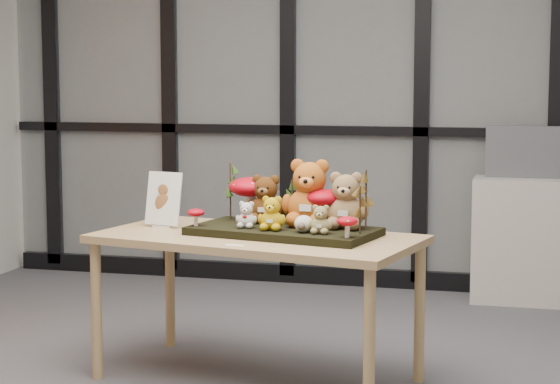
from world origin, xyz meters
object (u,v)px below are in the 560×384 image
(display_table, at_px, (257,249))
(bear_pooh_yellow, at_px, (310,189))
(bear_brown_medium, at_px, (266,196))
(mushroom_back_left, at_px, (250,196))
(sign_holder, at_px, (164,202))
(bear_beige_small, at_px, (321,218))
(mushroom_back_right, at_px, (323,206))
(bear_white_bow, at_px, (247,213))
(mushroom_front_left, at_px, (196,216))
(plush_cream_hedgehog, at_px, (304,223))
(cabinet, at_px, (520,240))
(bear_tan_back, at_px, (346,197))
(monitor, at_px, (523,152))
(bear_small_yellow, at_px, (272,211))
(diorama_tray, at_px, (284,231))
(mushroom_front_right, at_px, (347,226))

(display_table, relative_size, bear_pooh_yellow, 4.65)
(bear_brown_medium, xyz_separation_m, mushroom_back_left, (-0.09, 0.06, -0.01))
(bear_brown_medium, relative_size, sign_holder, 0.94)
(bear_beige_small, relative_size, mushroom_back_right, 0.73)
(bear_beige_small, distance_m, mushroom_back_left, 0.53)
(bear_white_bow, xyz_separation_m, mushroom_back_left, (-0.05, 0.24, 0.05))
(mushroom_front_left, relative_size, sign_holder, 0.33)
(plush_cream_hedgehog, relative_size, mushroom_front_left, 0.95)
(mushroom_front_left, bearing_deg, mushroom_back_left, 51.77)
(mushroom_back_left, bearing_deg, mushroom_back_right, -16.44)
(cabinet, bearing_deg, bear_pooh_yellow, -116.43)
(mushroom_front_left, bearing_deg, plush_cream_hedgehog, -5.88)
(display_table, xyz_separation_m, bear_tan_back, (0.40, 0.08, 0.25))
(monitor, bearing_deg, mushroom_back_right, -114.30)
(bear_small_yellow, relative_size, monitor, 0.38)
(bear_small_yellow, relative_size, bear_beige_small, 1.21)
(bear_white_bow, relative_size, bear_beige_small, 0.95)
(bear_white_bow, relative_size, sign_holder, 0.50)
(bear_beige_small, xyz_separation_m, mushroom_back_right, (-0.03, 0.20, 0.03))
(bear_tan_back, height_order, cabinet, bear_tan_back)
(mushroom_back_left, height_order, monitor, monitor)
(diorama_tray, bearing_deg, bear_small_yellow, -98.61)
(bear_pooh_yellow, relative_size, mushroom_back_right, 1.77)
(mushroom_back_right, bearing_deg, plush_cream_hedgehog, -104.94)
(bear_brown_medium, distance_m, plush_cream_hedgehog, 0.35)
(bear_beige_small, xyz_separation_m, monitor, (0.83, 2.11, 0.15))
(bear_pooh_yellow, bearing_deg, mushroom_back_left, 174.92)
(bear_pooh_yellow, bearing_deg, bear_small_yellow, -115.79)
(bear_brown_medium, xyz_separation_m, mushroom_back_right, (0.29, -0.06, -0.03))
(diorama_tray, bearing_deg, display_table, -153.43)
(mushroom_front_left, distance_m, monitor, 2.50)
(plush_cream_hedgehog, bearing_deg, bear_white_bow, 179.36)
(bear_tan_back, bearing_deg, bear_brown_medium, -179.02)
(bear_brown_medium, relative_size, bear_white_bow, 1.86)
(plush_cream_hedgehog, bearing_deg, bear_pooh_yellow, 107.53)
(diorama_tray, relative_size, mushroom_front_left, 9.43)
(display_table, xyz_separation_m, cabinet, (1.15, 1.99, -0.23))
(diorama_tray, bearing_deg, monitor, 74.42)
(bear_brown_medium, bearing_deg, bear_small_yellow, -55.65)
(mushroom_front_left, bearing_deg, bear_pooh_yellow, 16.27)
(plush_cream_hedgehog, distance_m, mushroom_back_right, 0.20)
(bear_brown_medium, xyz_separation_m, mushroom_front_left, (-0.29, -0.19, -0.08))
(mushroom_back_left, bearing_deg, mushroom_front_right, -35.58)
(diorama_tray, height_order, plush_cream_hedgehog, plush_cream_hedgehog)
(bear_white_bow, height_order, plush_cream_hedgehog, bear_white_bow)
(bear_tan_back, distance_m, mushroom_front_left, 0.71)
(mushroom_back_right, distance_m, mushroom_front_right, 0.33)
(bear_white_bow, relative_size, mushroom_front_right, 1.32)
(bear_white_bow, bearing_deg, bear_pooh_yellow, 39.71)
(bear_pooh_yellow, xyz_separation_m, bear_tan_back, (0.18, -0.04, -0.03))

